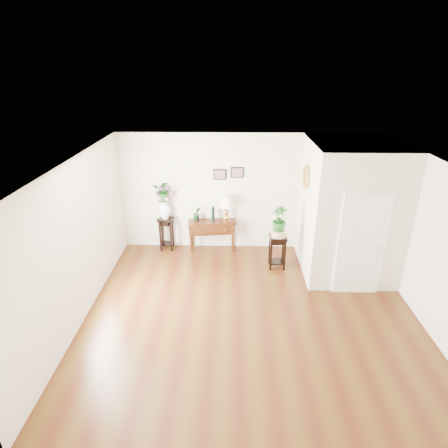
{
  "coord_description": "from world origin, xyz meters",
  "views": [
    {
      "loc": [
        -0.37,
        -5.62,
        4.26
      ],
      "look_at": [
        -0.52,
        1.3,
        1.23
      ],
      "focal_mm": 30.0,
      "sensor_mm": 36.0,
      "label": 1
    }
  ],
  "objects_px": {
    "table_lamp": "(227,207)",
    "console_table": "(212,235)",
    "plant_stand_a": "(167,234)",
    "plant_stand_b": "(277,252)"
  },
  "relations": [
    {
      "from": "console_table",
      "to": "plant_stand_a",
      "type": "xyz_separation_m",
      "value": [
        -1.1,
        0.0,
        0.03
      ]
    },
    {
      "from": "table_lamp",
      "to": "console_table",
      "type": "bearing_deg",
      "value": 180.0
    },
    {
      "from": "console_table",
      "to": "plant_stand_b",
      "type": "height_order",
      "value": "plant_stand_b"
    },
    {
      "from": "plant_stand_b",
      "to": "console_table",
      "type": "bearing_deg",
      "value": 150.89
    },
    {
      "from": "console_table",
      "to": "plant_stand_b",
      "type": "relative_size",
      "value": 1.48
    },
    {
      "from": "console_table",
      "to": "table_lamp",
      "type": "height_order",
      "value": "table_lamp"
    },
    {
      "from": "console_table",
      "to": "table_lamp",
      "type": "xyz_separation_m",
      "value": [
        0.35,
        0.0,
        0.72
      ]
    },
    {
      "from": "plant_stand_a",
      "to": "table_lamp",
      "type": "bearing_deg",
      "value": 0.0
    },
    {
      "from": "table_lamp",
      "to": "plant_stand_b",
      "type": "bearing_deg",
      "value": -36.15
    },
    {
      "from": "plant_stand_a",
      "to": "plant_stand_b",
      "type": "height_order",
      "value": "plant_stand_a"
    }
  ]
}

